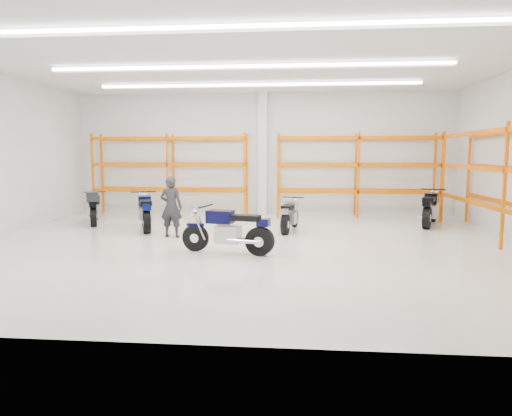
# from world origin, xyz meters

# --- Properties ---
(ground) EXTENTS (14.00, 14.00, 0.00)m
(ground) POSITION_xyz_m (0.00, 0.00, 0.00)
(ground) COLOR beige
(ground) RESTS_ON ground
(room_shell) EXTENTS (14.02, 12.02, 4.51)m
(room_shell) POSITION_xyz_m (0.00, 0.03, 3.28)
(room_shell) COLOR silver
(room_shell) RESTS_ON ground
(motorcycle_main) EXTENTS (2.18, 0.87, 1.08)m
(motorcycle_main) POSITION_xyz_m (-0.20, -1.02, 0.51)
(motorcycle_main) COLOR black
(motorcycle_main) RESTS_ON ground
(motorcycle_back_a) EXTENTS (1.06, 2.05, 1.10)m
(motorcycle_back_a) POSITION_xyz_m (-5.22, 2.95, 0.52)
(motorcycle_back_a) COLOR black
(motorcycle_back_a) RESTS_ON ground
(motorcycle_back_b) EXTENTS (1.06, 2.14, 1.11)m
(motorcycle_back_b) POSITION_xyz_m (-3.22, 2.01, 0.52)
(motorcycle_back_b) COLOR black
(motorcycle_back_b) RESTS_ON ground
(motorcycle_back_c) EXTENTS (0.74, 1.95, 0.96)m
(motorcycle_back_c) POSITION_xyz_m (1.07, 2.16, 0.45)
(motorcycle_back_c) COLOR black
(motorcycle_back_c) RESTS_ON ground
(motorcycle_back_d) EXTENTS (1.12, 2.18, 1.13)m
(motorcycle_back_d) POSITION_xyz_m (5.44, 3.59, 0.53)
(motorcycle_back_d) COLOR black
(motorcycle_back_d) RESTS_ON ground
(standing_man) EXTENTS (0.63, 0.44, 1.66)m
(standing_man) POSITION_xyz_m (-2.11, 0.90, 0.83)
(standing_man) COLOR black
(standing_man) RESTS_ON ground
(structural_column) EXTENTS (0.32, 0.32, 4.50)m
(structural_column) POSITION_xyz_m (0.00, 5.82, 2.25)
(structural_column) COLOR white
(structural_column) RESTS_ON ground
(pallet_racking_back_left) EXTENTS (5.67, 0.87, 3.00)m
(pallet_racking_back_left) POSITION_xyz_m (-3.40, 5.48, 1.79)
(pallet_racking_back_left) COLOR #E06400
(pallet_racking_back_left) RESTS_ON ground
(pallet_racking_back_right) EXTENTS (5.67, 0.87, 3.00)m
(pallet_racking_back_right) POSITION_xyz_m (3.40, 5.48, 1.79)
(pallet_racking_back_right) COLOR #E06400
(pallet_racking_back_right) RESTS_ON ground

